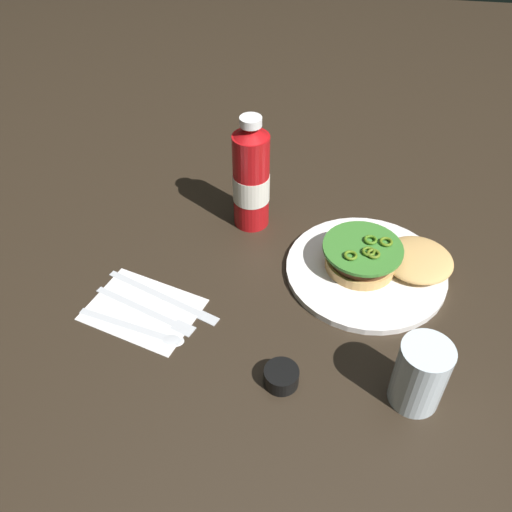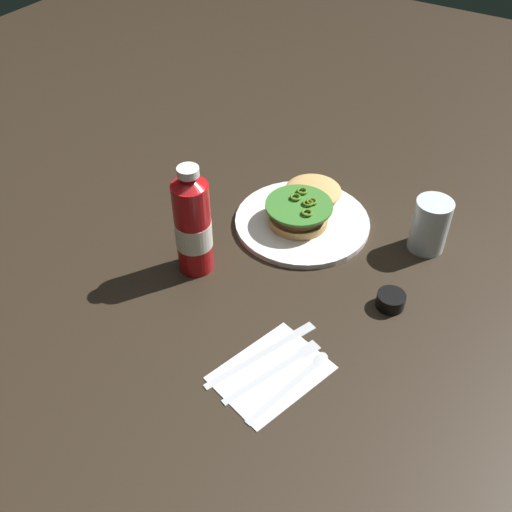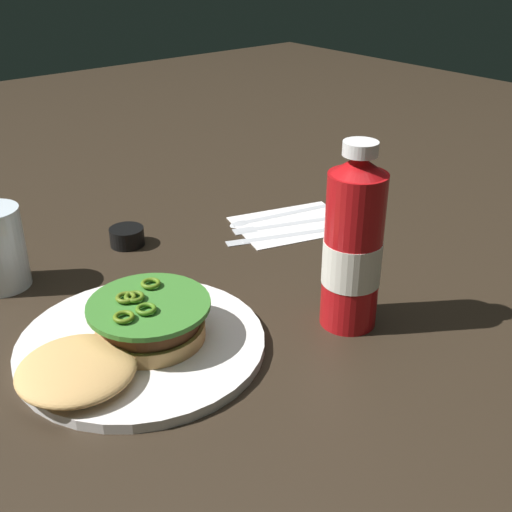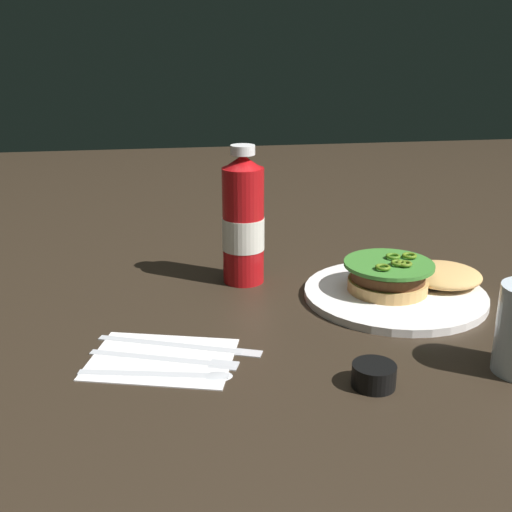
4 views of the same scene
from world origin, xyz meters
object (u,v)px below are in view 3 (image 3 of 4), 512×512
object	(u,v)px
condiment_cup	(127,237)
spoon_utensil	(266,216)
napkin	(292,224)
butter_knife	(287,234)
burger_sandwich	(124,337)
dinner_plate	(142,344)
ketchup_bottle	(353,247)
fork_utensil	(281,223)

from	to	relation	value
condiment_cup	spoon_utensil	distance (m)	0.23
napkin	butter_knife	world-z (taller)	butter_knife
spoon_utensil	burger_sandwich	bearing A→B (deg)	28.12
condiment_cup	dinner_plate	bearing A→B (deg)	64.06
condiment_cup	napkin	size ratio (longest dim) A/B	0.29
burger_sandwich	ketchup_bottle	size ratio (longest dim) A/B	1.01
condiment_cup	fork_utensil	distance (m)	0.24
ketchup_bottle	napkin	distance (m)	0.31
burger_sandwich	fork_utensil	xyz separation A→B (m)	(-0.37, -0.16, -0.03)
fork_utensil	butter_knife	size ratio (longest dim) A/B	0.88
napkin	spoon_utensil	xyz separation A→B (m)	(0.02, -0.04, 0.00)
ketchup_bottle	butter_knife	xyz separation A→B (m)	(-0.10, -0.23, -0.10)
dinner_plate	butter_knife	bearing A→B (deg)	-160.40
burger_sandwich	ketchup_bottle	world-z (taller)	ketchup_bottle
spoon_utensil	butter_knife	xyz separation A→B (m)	(0.02, 0.07, 0.00)
napkin	fork_utensil	bearing A→B (deg)	-20.41
napkin	ketchup_bottle	bearing A→B (deg)	61.02
burger_sandwich	fork_utensil	bearing A→B (deg)	-156.51
condiment_cup	fork_utensil	bearing A→B (deg)	156.63
napkin	spoon_utensil	bearing A→B (deg)	-68.30
condiment_cup	fork_utensil	size ratio (longest dim) A/B	0.28
burger_sandwich	butter_knife	xyz separation A→B (m)	(-0.35, -0.13, -0.03)
spoon_utensil	fork_utensil	bearing A→B (deg)	89.27
dinner_plate	butter_knife	size ratio (longest dim) A/B	1.32
spoon_utensil	napkin	bearing A→B (deg)	111.70
dinner_plate	napkin	xyz separation A→B (m)	(-0.36, -0.14, -0.00)
condiment_cup	ketchup_bottle	bearing A→B (deg)	105.85
fork_utensil	ketchup_bottle	bearing A→B (deg)	64.78
burger_sandwich	condiment_cup	distance (m)	0.30
fork_utensil	butter_knife	distance (m)	0.04
dinner_plate	spoon_utensil	size ratio (longest dim) A/B	1.52
dinner_plate	condiment_cup	world-z (taller)	condiment_cup
ketchup_bottle	condiment_cup	world-z (taller)	ketchup_bottle
ketchup_bottle	spoon_utensil	bearing A→B (deg)	-112.48
fork_utensil	dinner_plate	bearing A→B (deg)	23.56
butter_knife	spoon_utensil	bearing A→B (deg)	-105.01
condiment_cup	butter_knife	distance (m)	0.24
fork_utensil	butter_knife	world-z (taller)	same
napkin	butter_knife	xyz separation A→B (m)	(0.04, 0.03, 0.00)
condiment_cup	napkin	distance (m)	0.26
ketchup_bottle	condiment_cup	bearing A→B (deg)	-74.15
fork_utensil	butter_knife	bearing A→B (deg)	61.37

